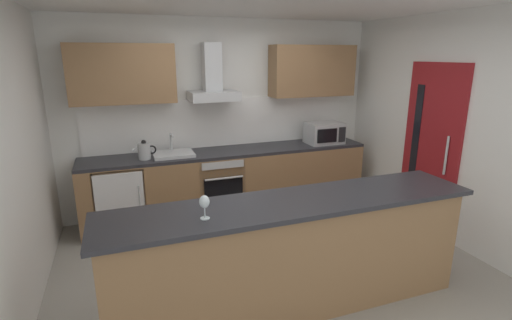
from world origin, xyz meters
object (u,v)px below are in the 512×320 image
object	(u,v)px
sink	(173,153)
range_hood	(213,83)
wine_glass	(204,203)
microwave	(324,133)
oven	(218,184)
kettle	(144,151)
refrigerator	(120,198)

from	to	relation	value
sink	range_hood	bearing A→B (deg)	11.80
wine_glass	microwave	bearing A→B (deg)	44.40
oven	kettle	bearing A→B (deg)	-177.89
microwave	wine_glass	world-z (taller)	microwave
kettle	range_hood	bearing A→B (deg)	10.10
range_hood	microwave	bearing A→B (deg)	-5.71
sink	kettle	world-z (taller)	sink
sink	kettle	distance (m)	0.36
oven	refrigerator	xyz separation A→B (m)	(-1.25, -0.00, -0.03)
oven	kettle	xyz separation A→B (m)	(-0.92, -0.03, 0.55)
microwave	sink	world-z (taller)	microwave
refrigerator	range_hood	bearing A→B (deg)	6.05
refrigerator	sink	xyz separation A→B (m)	(0.68, 0.01, 0.50)
kettle	range_hood	size ratio (longest dim) A/B	0.40
kettle	microwave	bearing A→B (deg)	0.13
range_hood	wine_glass	bearing A→B (deg)	-105.73
sink	range_hood	xyz separation A→B (m)	(0.57, 0.12, 0.86)
oven	kettle	size ratio (longest dim) A/B	2.77
microwave	sink	bearing A→B (deg)	178.96
sink	oven	bearing A→B (deg)	-1.11
refrigerator	kettle	bearing A→B (deg)	-5.34
microwave	kettle	bearing A→B (deg)	-179.87
sink	refrigerator	bearing A→B (deg)	-178.84
range_hood	refrigerator	bearing A→B (deg)	-173.95
oven	refrigerator	distance (m)	1.25
kettle	wine_glass	distance (m)	2.20
refrigerator	sink	size ratio (longest dim) A/B	1.70
oven	wine_glass	size ratio (longest dim) A/B	4.50
sink	kettle	size ratio (longest dim) A/B	1.73
sink	kettle	xyz separation A→B (m)	(-0.35, -0.04, 0.08)
microwave	range_hood	world-z (taller)	range_hood
oven	sink	bearing A→B (deg)	178.89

